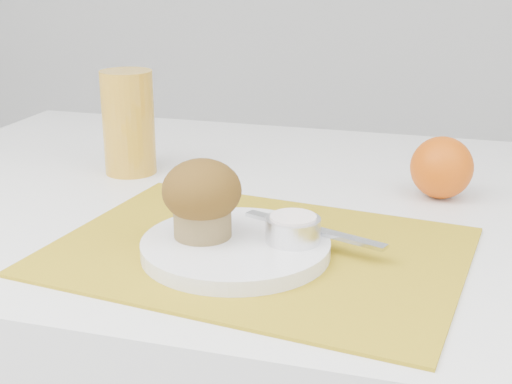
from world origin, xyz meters
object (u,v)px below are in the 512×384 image
(muffin, at_px, (202,197))
(orange, at_px, (442,168))
(juice_glass, at_px, (129,123))
(plate, at_px, (236,247))

(muffin, bearing_deg, orange, 47.59)
(juice_glass, relative_size, muffin, 1.77)
(orange, height_order, juice_glass, juice_glass)
(plate, height_order, orange, orange)
(plate, relative_size, muffin, 2.37)
(plate, bearing_deg, muffin, 177.09)
(plate, height_order, muffin, muffin)
(juice_glass, xyz_separation_m, muffin, (0.21, -0.25, -0.01))
(plate, distance_m, juice_glass, 0.36)
(muffin, bearing_deg, plate, -2.91)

